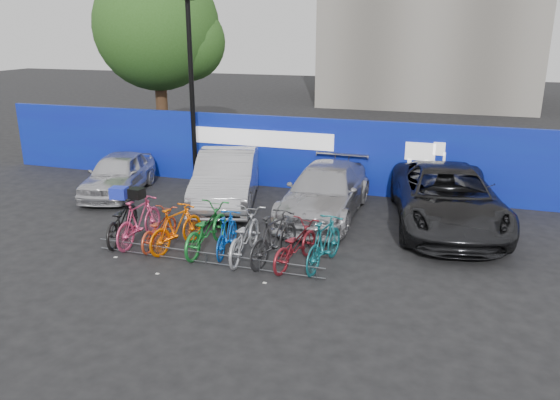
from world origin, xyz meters
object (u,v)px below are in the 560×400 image
at_px(lamppost, 192,88).
at_px(bike_rack, 206,258).
at_px(bike_0, 121,219).
at_px(bike_3, 176,228).
at_px(bike_9, 324,243).
at_px(car_2, 325,191).
at_px(bike_8, 295,245).
at_px(tree, 163,30).
at_px(bike_1, 139,221).
at_px(bike_6, 244,235).
at_px(car_3, 447,198).
at_px(bike_4, 206,229).
at_px(car_0, 118,174).
at_px(bike_2, 159,229).
at_px(bike_7, 274,237).
at_px(bike_5, 227,234).
at_px(car_1, 227,178).

height_order(lamppost, bike_rack, lamppost).
xyz_separation_m(bike_rack, bike_0, (-2.67, 0.74, 0.39)).
relative_size(lamppost, bike_rack, 1.09).
distance_m(bike_3, bike_9, 3.65).
relative_size(car_2, bike_3, 2.68).
distance_m(bike_0, bike_8, 4.62).
distance_m(tree, bike_1, 11.88).
xyz_separation_m(car_2, bike_6, (-1.10, -3.52, -0.16)).
bearing_deg(car_3, bike_4, -156.90).
bearing_deg(car_3, bike_3, -159.12).
distance_m(tree, bike_3, 12.42).
bearing_deg(car_0, bike_6, -45.58).
xyz_separation_m(bike_rack, car_0, (-5.08, 4.23, 0.50)).
relative_size(lamppost, bike_3, 3.33).
height_order(car_3, bike_4, car_3).
bearing_deg(bike_8, bike_2, 11.83).
bearing_deg(car_2, bike_4, -121.35).
relative_size(bike_1, bike_2, 1.15).
bearing_deg(bike_7, bike_4, 10.79).
bearing_deg(bike_9, bike_rack, 24.78).
xyz_separation_m(bike_1, bike_4, (1.79, 0.06, -0.04)).
bearing_deg(bike_5, car_3, -150.43).
bearing_deg(bike_7, car_2, -81.29).
height_order(tree, bike_8, tree).
xyz_separation_m(bike_4, bike_9, (2.93, -0.05, 0.02)).
bearing_deg(bike_1, bike_2, -179.59).
height_order(tree, car_0, tree).
relative_size(bike_0, bike_7, 1.06).
relative_size(bike_6, bike_9, 1.10).
xyz_separation_m(tree, bike_5, (6.99, -9.91, -4.57)).
bearing_deg(bike_1, bike_4, -176.81).
relative_size(bike_1, bike_9, 1.03).
relative_size(car_0, bike_4, 1.85).
relative_size(lamppost, car_2, 1.24).
bearing_deg(bike_9, lamppost, -32.77).
xyz_separation_m(car_1, bike_7, (2.77, -3.75, -0.21)).
bearing_deg(bike_2, bike_rack, 155.57).
xyz_separation_m(car_3, bike_7, (-3.68, -3.68, -0.21)).
height_order(bike_5, bike_8, bike_5).
height_order(car_0, bike_6, car_0).
bearing_deg(lamppost, bike_9, -42.47).
xyz_separation_m(tree, bike_0, (4.10, -9.91, -4.52)).
distance_m(bike_rack, car_1, 4.62).
bearing_deg(bike_6, bike_0, -4.69).
bearing_deg(bike_5, bike_7, 168.21).
relative_size(bike_3, bike_8, 0.97).
bearing_deg(bike_5, bike_2, -4.08).
xyz_separation_m(car_2, bike_7, (-0.35, -3.55, -0.12)).
bearing_deg(bike_4, bike_2, 5.00).
bearing_deg(bike_4, tree, -55.26).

